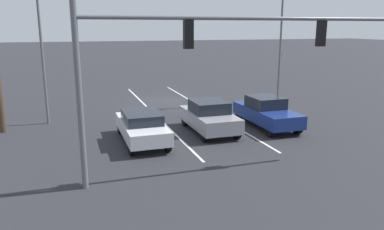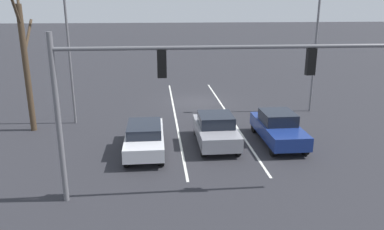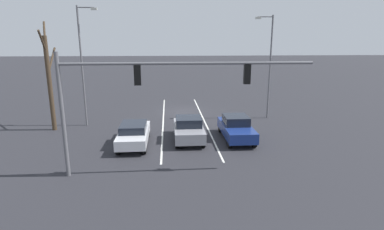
# 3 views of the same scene
# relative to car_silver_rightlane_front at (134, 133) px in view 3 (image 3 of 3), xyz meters

# --- Properties ---
(ground_plane) EXTENTS (240.00, 240.00, 0.00)m
(ground_plane) POSITION_rel_car_silver_rightlane_front_xyz_m (-3.57, -9.42, -0.78)
(ground_plane) COLOR #28282D
(lane_stripe_left_divider) EXTENTS (0.12, 18.92, 0.01)m
(lane_stripe_left_divider) POSITION_rel_car_silver_rightlane_front_xyz_m (-5.32, -5.96, -0.77)
(lane_stripe_left_divider) COLOR silver
(lane_stripe_left_divider) RESTS_ON ground_plane
(lane_stripe_center_divider) EXTENTS (0.12, 18.92, 0.01)m
(lane_stripe_center_divider) POSITION_rel_car_silver_rightlane_front_xyz_m (-1.82, -5.96, -0.77)
(lane_stripe_center_divider) COLOR silver
(lane_stripe_center_divider) RESTS_ON ground_plane
(car_silver_rightlane_front) EXTENTS (1.83, 4.65, 1.45)m
(car_silver_rightlane_front) POSITION_rel_car_silver_rightlane_front_xyz_m (0.00, 0.00, 0.00)
(car_silver_rightlane_front) COLOR silver
(car_silver_rightlane_front) RESTS_ON ground_plane
(car_gray_midlane_front) EXTENTS (1.94, 4.24, 1.61)m
(car_gray_midlane_front) POSITION_rel_car_silver_rightlane_front_xyz_m (-3.62, -0.66, 0.03)
(car_gray_midlane_front) COLOR gray
(car_gray_midlane_front) RESTS_ON ground_plane
(car_navy_leftlane_front) EXTENTS (1.85, 4.65, 1.63)m
(car_navy_leftlane_front) POSITION_rel_car_silver_rightlane_front_xyz_m (-6.91, -0.64, 0.04)
(car_navy_leftlane_front) COLOR navy
(car_navy_leftlane_front) RESTS_ON ground_plane
(traffic_signal_gantry) EXTENTS (12.31, 0.37, 6.15)m
(traffic_signal_gantry) POSITION_rel_car_silver_rightlane_front_xyz_m (-1.10, 4.49, 3.73)
(traffic_signal_gantry) COLOR slate
(traffic_signal_gantry) RESTS_ON ground_plane
(street_lamp_right_shoulder) EXTENTS (1.52, 0.24, 9.21)m
(street_lamp_right_shoulder) POSITION_rel_car_silver_rightlane_front_xyz_m (4.20, -5.07, 4.40)
(street_lamp_right_shoulder) COLOR slate
(street_lamp_right_shoulder) RESTS_ON ground_plane
(street_lamp_left_shoulder) EXTENTS (1.54, 0.24, 8.73)m
(street_lamp_left_shoulder) POSITION_rel_car_silver_rightlane_front_xyz_m (-10.87, -6.26, 4.15)
(street_lamp_left_shoulder) COLOR slate
(street_lamp_left_shoulder) RESTS_ON ground_plane
(bare_tree_near) EXTENTS (0.57, 2.71, 8.06)m
(bare_tree_near) POSITION_rel_car_silver_rightlane_front_xyz_m (6.47, -3.99, 3.15)
(bare_tree_near) COLOR #423323
(bare_tree_near) RESTS_ON ground_plane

